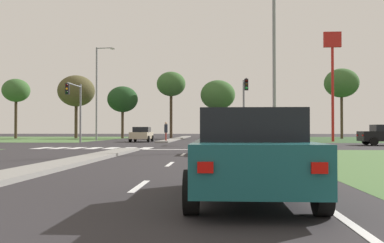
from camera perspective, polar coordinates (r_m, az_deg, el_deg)
name	(u,v)px	position (r m, az deg, el deg)	size (l,w,h in m)	color
ground_plane	(150,145)	(34.04, -5.45, -3.12)	(200.00, 200.00, 0.00)	#282628
grass_verge_far_right	(374,139)	(61.60, 22.57, -2.13)	(35.00, 35.00, 0.01)	#2D4C28
median_island_near	(65,163)	(15.55, -16.15, -5.24)	(1.20, 22.00, 0.14)	gray
median_island_far	(179,138)	(58.87, -1.76, -2.20)	(1.20, 36.00, 0.14)	gray
lane_dash_near	(140,186)	(9.50, -6.83, -8.35)	(0.14, 2.00, 0.01)	silver
lane_dash_second	(170,164)	(15.42, -2.90, -5.56)	(0.14, 2.00, 0.01)	silver
lane_dash_third	(183,155)	(21.38, -1.17, -4.32)	(0.14, 2.00, 0.01)	silver
lane_dash_fourth	(191,149)	(27.36, -0.20, -3.61)	(0.14, 2.00, 0.01)	silver
edge_line_right	(265,164)	(15.77, 9.49, -5.45)	(0.14, 24.00, 0.01)	silver
stop_bar_near	(195,150)	(26.69, 0.36, -3.68)	(6.40, 0.50, 0.01)	silver
crosswalk_bar_near	(43,148)	(30.71, -18.86, -3.28)	(0.70, 2.80, 0.01)	silver
crosswalk_bar_second	(60,148)	(30.30, -16.84, -3.32)	(0.70, 2.80, 0.01)	silver
crosswalk_bar_third	(77,148)	(29.92, -14.77, -3.36)	(0.70, 2.80, 0.01)	silver
crosswalk_bar_fourth	(94,148)	(29.59, -12.65, -3.40)	(0.70, 2.80, 0.01)	silver
crosswalk_bar_fifth	(111,148)	(29.29, -10.48, -3.43)	(0.70, 2.80, 0.01)	silver
crosswalk_bar_sixth	(128,148)	(29.04, -8.27, -3.46)	(0.70, 2.80, 0.01)	silver
crosswalk_bar_seventh	(146,148)	(28.83, -6.03, -3.48)	(0.70, 2.80, 0.01)	silver
car_beige_near	(142,134)	(44.32, -6.57, -1.66)	(2.00, 4.14, 1.50)	#BCAD8E
car_teal_second	(249,154)	(7.65, 7.42, -4.21)	(2.05, 4.46, 1.54)	#19565B
car_blue_fourth	(254,135)	(32.45, 8.02, -1.79)	(4.62, 2.07, 1.58)	navy
car_silver_fifth	(227,139)	(22.32, 4.62, -2.25)	(1.98, 4.27, 1.47)	#B7B7BC
traffic_signal_far_right	(245,99)	(39.01, 6.87, 2.89)	(0.32, 3.99, 5.76)	gray
traffic_signal_far_left	(76,102)	(40.93, -14.90, 2.49)	(0.32, 3.97, 5.48)	gray
street_lamp_second	(272,60)	(26.96, 10.42, 7.82)	(1.69, 2.02, 9.62)	gray
street_lamp_third	(98,89)	(51.32, -12.14, 4.15)	(2.29, 0.48, 10.66)	gray
pedestrian_at_median	(166,129)	(43.44, -3.41, -1.01)	(0.34, 0.34, 1.85)	maroon
fastfood_pole_sign	(332,61)	(48.03, 17.80, 7.46)	(1.80, 0.40, 11.37)	red
treeline_near	(16,91)	(67.35, -21.92, 3.72)	(3.87, 3.87, 8.49)	#423323
treeline_second	(76,91)	(65.63, -14.83, 3.84)	(5.30, 5.30, 9.10)	#423323
treeline_third	(123,99)	(63.39, -9.02, 2.85)	(4.35, 4.35, 7.44)	#423323
treeline_fourth	(171,84)	(63.99, -2.74, 4.83)	(4.20, 4.20, 9.68)	#423323
treeline_fifth	(218,95)	(61.90, 3.38, 3.45)	(4.87, 4.87, 8.22)	#423323
treeline_sixth	(341,83)	(63.36, 18.88, 4.73)	(4.66, 4.66, 9.59)	#423323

